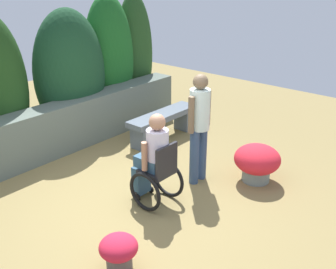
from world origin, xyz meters
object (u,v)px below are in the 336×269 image
Objects in this scene: stone_bench at (163,121)px; person_standing_companion at (199,122)px; person_in_wheelchair at (155,162)px; flower_pot_terracotta_by_wall at (257,162)px; flower_pot_purple_near at (119,251)px.

stone_bench is 0.95× the size of person_standing_companion.
person_in_wheelchair is 1.69m from flower_pot_terracotta_by_wall.
flower_pot_purple_near is at bearing 176.61° from flower_pot_terracotta_by_wall.
flower_pot_terracotta_by_wall reaches higher than stone_bench.
flower_pot_terracotta_by_wall is (1.47, -0.77, -0.30)m from person_in_wheelchair.
person_in_wheelchair reaches higher than flower_pot_purple_near.
person_standing_companion reaches higher than person_in_wheelchair.
person_in_wheelchair reaches higher than stone_bench.
person_standing_companion is at bearing -118.76° from stone_bench.
stone_bench is at bearing 82.04° from flower_pot_terracotta_by_wall.
person_standing_companion is 2.32m from flower_pot_purple_near.
person_in_wheelchair is 1.88× the size of flower_pot_terracotta_by_wall.
person_standing_companion is (0.89, -0.08, 0.35)m from person_in_wheelchair.
person_in_wheelchair is at bearing 152.39° from flower_pot_terracotta_by_wall.
flower_pot_terracotta_by_wall reaches higher than flower_pot_purple_near.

